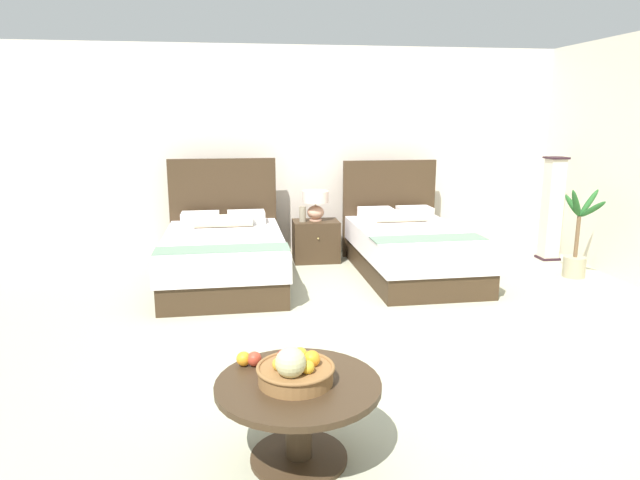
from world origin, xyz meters
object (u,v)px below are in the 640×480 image
object	(u,v)px
bed_near_window	(224,254)
table_lamp	(316,202)
bed_near_corner	(410,248)
loose_apple	(254,359)
potted_palm	(576,247)
fruit_bowl	(295,370)
vase	(303,214)
coffee_table	(298,405)
nightstand	(316,241)
loose_orange	(244,359)
floor_lamp_corner	(552,209)

from	to	relation	value
bed_near_window	table_lamp	distance (m)	1.42
bed_near_corner	loose_apple	xyz separation A→B (m)	(-1.86, -3.15, 0.18)
loose_apple	potted_palm	bearing A→B (deg)	37.13
table_lamp	fruit_bowl	xyz separation A→B (m)	(-0.67, -4.16, -0.22)
table_lamp	vase	bearing A→B (deg)	-160.43
vase	coffee_table	size ratio (longest dim) A/B	0.22
nightstand	loose_orange	size ratio (longest dim) A/B	7.05
bed_near_window	nightstand	size ratio (longest dim) A/B	3.68
fruit_bowl	floor_lamp_corner	distance (m)	5.26
bed_near_corner	vase	distance (m)	1.39
loose_apple	potted_palm	distance (m)	4.61
floor_lamp_corner	nightstand	bearing A→B (deg)	173.71
bed_near_corner	potted_palm	size ratio (longest dim) A/B	2.00
bed_near_window	fruit_bowl	size ratio (longest dim) A/B	5.11
nightstand	table_lamp	bearing A→B (deg)	90.00
nightstand	loose_apple	distance (m)	4.01
nightstand	coffee_table	size ratio (longest dim) A/B	0.65
coffee_table	potted_palm	xyz separation A→B (m)	(3.46, 3.00, 0.03)
bed_near_corner	loose_orange	world-z (taller)	bed_near_corner
vase	bed_near_window	bearing A→B (deg)	-143.25
loose_apple	loose_orange	xyz separation A→B (m)	(-0.06, 0.01, -0.00)
bed_near_corner	vase	size ratio (longest dim) A/B	10.91
fruit_bowl	loose_apple	size ratio (longest dim) A/B	5.01
loose_apple	nightstand	bearing A→B (deg)	77.44
bed_near_corner	coffee_table	xyz separation A→B (m)	(-1.64, -3.38, 0.01)
table_lamp	potted_palm	bearing A→B (deg)	-22.19
nightstand	floor_lamp_corner	size ratio (longest dim) A/B	0.43
table_lamp	nightstand	bearing A→B (deg)	-90.00
fruit_bowl	loose_apple	world-z (taller)	fruit_bowl
nightstand	vase	size ratio (longest dim) A/B	2.98
fruit_bowl	loose_orange	world-z (taller)	fruit_bowl
fruit_bowl	potted_palm	xyz separation A→B (m)	(3.47, 3.02, -0.17)
vase	loose_orange	world-z (taller)	vase
table_lamp	coffee_table	xyz separation A→B (m)	(-0.65, -4.15, -0.42)
floor_lamp_corner	potted_palm	distance (m)	0.86
loose_orange	potted_palm	bearing A→B (deg)	36.60
vase	loose_apple	size ratio (longest dim) A/B	2.33
coffee_table	loose_orange	xyz separation A→B (m)	(-0.27, 0.23, 0.17)
loose_apple	floor_lamp_corner	distance (m)	5.23
nightstand	potted_palm	distance (m)	3.02
fruit_bowl	loose_apple	xyz separation A→B (m)	(-0.20, 0.24, -0.03)
vase	loose_apple	world-z (taller)	vase
loose_orange	loose_apple	bearing A→B (deg)	-9.91
nightstand	loose_orange	xyz separation A→B (m)	(-0.93, -3.89, 0.23)
bed_near_corner	bed_near_window	bearing A→B (deg)	179.94
fruit_bowl	loose_orange	distance (m)	0.36
bed_near_window	coffee_table	distance (m)	3.41
bed_near_window	nightstand	distance (m)	1.34
coffee_table	potted_palm	distance (m)	4.58
fruit_bowl	loose_apple	distance (m)	0.31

